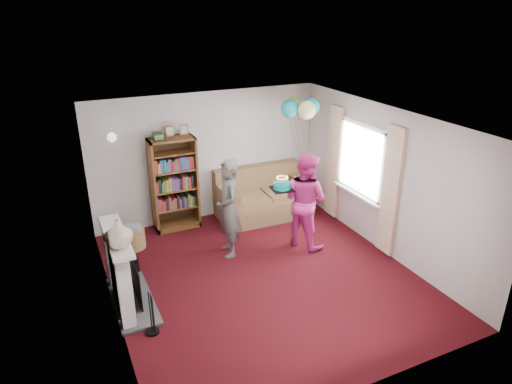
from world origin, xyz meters
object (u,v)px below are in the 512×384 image
sofa (262,198)px  person_striped (228,208)px  bookcase (174,184)px  person_magenta (305,200)px  birthday_cake (282,186)px

sofa → person_striped: bearing=-134.1°
bookcase → sofa: (1.73, -0.23, -0.52)m
bookcase → person_striped: bookcase is taller
person_striped → person_magenta: 1.35m
sofa → birthday_cake: (-0.30, -1.37, 0.82)m
person_magenta → sofa: bearing=-18.7°
bookcase → person_striped: 1.50m
sofa → person_striped: (-1.19, -1.17, 0.49)m
bookcase → sofa: size_ratio=1.09×
bookcase → person_magenta: bearing=-41.4°
sofa → person_magenta: person_magenta is taller
bookcase → person_striped: size_ratio=1.16×
bookcase → birthday_cake: bearing=-48.0°
bookcase → birthday_cake: size_ratio=5.75×
bookcase → birthday_cake: 2.16m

